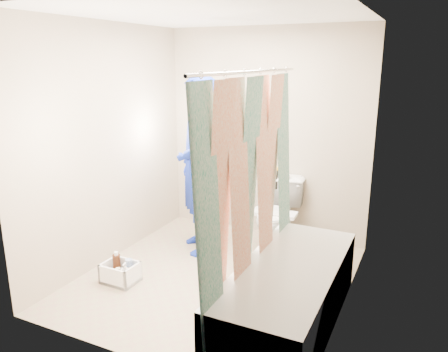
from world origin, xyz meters
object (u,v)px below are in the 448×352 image
at_px(bathtub, 288,293).
at_px(cleaning_caddy, 121,273).
at_px(toilet, 277,215).
at_px(plumber, 198,166).

xyz_separation_m(bathtub, cleaning_caddy, (-1.61, -0.04, -0.18)).
bearing_deg(toilet, plumber, -156.07).
relative_size(bathtub, plumber, 0.93).
distance_m(toilet, plumber, 1.03).
distance_m(bathtub, toilet, 1.45).
xyz_separation_m(toilet, cleaning_caddy, (-1.06, -1.37, -0.29)).
bearing_deg(bathtub, cleaning_caddy, -178.67).
bearing_deg(plumber, toilet, 75.17).
distance_m(bathtub, cleaning_caddy, 1.62).
bearing_deg(plumber, cleaning_caddy, -58.53).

